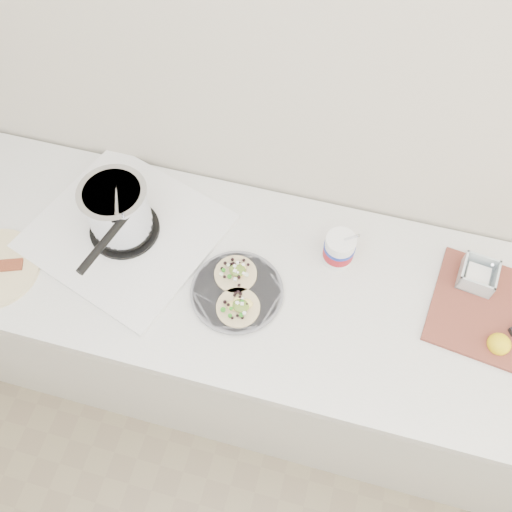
# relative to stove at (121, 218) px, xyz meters

# --- Properties ---
(counter) EXTENTS (2.44, 0.66, 0.90)m
(counter) POSITION_rel_stove_xyz_m (0.54, -0.04, -0.53)
(counter) COLOR silver
(counter) RESTS_ON ground
(stove) EXTENTS (0.64, 0.62, 0.25)m
(stove) POSITION_rel_stove_xyz_m (0.00, 0.00, 0.00)
(stove) COLOR silver
(stove) RESTS_ON counter
(taco_plate) EXTENTS (0.27, 0.27, 0.04)m
(taco_plate) POSITION_rel_stove_xyz_m (0.38, -0.11, -0.07)
(taco_plate) COLOR slate
(taco_plate) RESTS_ON counter
(tub) EXTENTS (0.09, 0.09, 0.21)m
(tub) POSITION_rel_stove_xyz_m (0.64, 0.08, -0.02)
(tub) COLOR white
(tub) RESTS_ON counter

